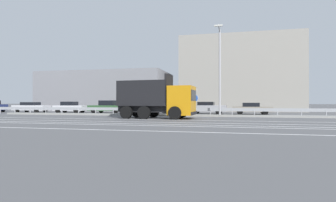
# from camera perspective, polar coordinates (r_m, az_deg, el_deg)

# --- Properties ---
(ground_plane) EXTENTS (320.00, 320.00, 0.00)m
(ground_plane) POSITION_cam_1_polar(r_m,az_deg,el_deg) (23.91, 1.31, -3.51)
(ground_plane) COLOR #565659
(lane_strip_0) EXTENTS (69.62, 0.16, 0.01)m
(lane_strip_0) POSITION_cam_1_polar(r_m,az_deg,el_deg) (20.47, -3.96, -4.06)
(lane_strip_0) COLOR silver
(lane_strip_0) RESTS_ON ground_plane
(lane_strip_1) EXTENTS (69.62, 0.16, 0.01)m
(lane_strip_1) POSITION_cam_1_polar(r_m,az_deg,el_deg) (18.18, -6.09, -4.54)
(lane_strip_1) COLOR silver
(lane_strip_1) RESTS_ON ground_plane
(lane_strip_2) EXTENTS (69.62, 0.16, 0.01)m
(lane_strip_2) POSITION_cam_1_polar(r_m,az_deg,el_deg) (16.72, -7.79, -4.92)
(lane_strip_2) COLOR silver
(lane_strip_2) RESTS_ON ground_plane
(lane_strip_3) EXTENTS (69.62, 0.16, 0.01)m
(lane_strip_3) POSITION_cam_1_polar(r_m,az_deg,el_deg) (15.80, -9.03, -5.20)
(lane_strip_3) COLOR silver
(lane_strip_3) RESTS_ON ground_plane
(lane_strip_4) EXTENTS (69.62, 0.16, 0.01)m
(lane_strip_4) POSITION_cam_1_polar(r_m,az_deg,el_deg) (13.31, -13.36, -6.13)
(lane_strip_4) COLOR silver
(lane_strip_4) RESTS_ON ground_plane
(median_island) EXTENTS (38.29, 1.10, 0.18)m
(median_island) POSITION_cam_1_polar(r_m,az_deg,el_deg) (25.53, 2.02, -3.10)
(median_island) COLOR gray
(median_island) RESTS_ON ground_plane
(median_guardrail) EXTENTS (69.62, 0.09, 0.78)m
(median_guardrail) POSITION_cam_1_polar(r_m,az_deg,el_deg) (26.87, 2.56, -1.93)
(median_guardrail) COLOR #9EA0A5
(median_guardrail) RESTS_ON ground_plane
(dump_truck) EXTENTS (6.63, 2.96, 3.66)m
(dump_truck) POSITION_cam_1_polar(r_m,az_deg,el_deg) (21.89, -0.47, -0.27)
(dump_truck) COLOR orange
(dump_truck) RESTS_ON ground_plane
(median_road_sign) EXTENTS (0.74, 0.16, 2.12)m
(median_road_sign) POSITION_cam_1_polar(r_m,az_deg,el_deg) (25.25, 5.79, -0.79)
(median_road_sign) COLOR white
(median_road_sign) RESTS_ON ground_plane
(street_lamp_1) EXTENTS (0.71, 2.42, 8.14)m
(street_lamp_1) POSITION_cam_1_polar(r_m,az_deg,el_deg) (24.94, 11.18, 7.14)
(street_lamp_1) COLOR #ADADB2
(street_lamp_1) RESTS_ON ground_plane
(parked_car_1) EXTENTS (4.58, 1.88, 1.35)m
(parked_car_1) POSITION_cam_1_polar(r_m,az_deg,el_deg) (38.60, -27.61, -1.18)
(parked_car_1) COLOR silver
(parked_car_1) RESTS_ON ground_plane
(parked_car_2) EXTENTS (3.98, 1.98, 1.42)m
(parked_car_2) POSITION_cam_1_polar(r_m,az_deg,el_deg) (35.16, -20.53, -1.27)
(parked_car_2) COLOR silver
(parked_car_2) RESTS_ON ground_plane
(parked_car_3) EXTENTS (4.83, 2.17, 1.56)m
(parked_car_3) POSITION_cam_1_polar(r_m,az_deg,el_deg) (32.81, -12.90, -1.27)
(parked_car_3) COLOR #335B33
(parked_car_3) RESTS_ON ground_plane
(parked_car_4) EXTENTS (4.50, 2.06, 1.47)m
(parked_car_4) POSITION_cam_1_polar(r_m,az_deg,el_deg) (30.63, -2.86, -1.38)
(parked_car_4) COLOR #A3A3A8
(parked_car_4) RESTS_ON ground_plane
(parked_car_5) EXTENTS (4.36, 2.20, 1.39)m
(parked_car_5) POSITION_cam_1_polar(r_m,az_deg,el_deg) (30.26, 8.52, -1.44)
(parked_car_5) COLOR #A3A3A8
(parked_car_5) RESTS_ON ground_plane
(parked_car_6) EXTENTS (4.16, 2.01, 1.29)m
(parked_car_6) POSITION_cam_1_polar(r_m,az_deg,el_deg) (30.12, 17.72, -1.54)
(parked_car_6) COLOR gray
(parked_car_6) RESTS_ON ground_plane
(background_building_0) EXTENTS (19.86, 10.52, 6.11)m
(background_building_0) POSITION_cam_1_polar(r_m,az_deg,el_deg) (44.35, -13.02, 1.96)
(background_building_0) COLOR gray
(background_building_0) RESTS_ON ground_plane
(background_building_1) EXTENTS (17.52, 14.28, 11.16)m
(background_building_1) POSITION_cam_1_polar(r_m,az_deg,el_deg) (45.12, 14.99, 5.14)
(background_building_1) COLOR gray
(background_building_1) RESTS_ON ground_plane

